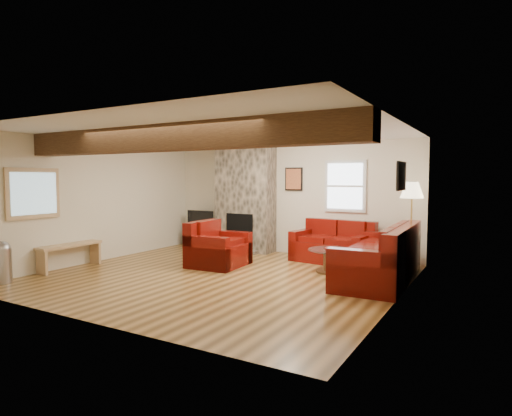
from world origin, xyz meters
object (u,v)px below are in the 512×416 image
(coffee_table, at_px, (332,261))
(floor_lamp, at_px, (412,195))
(armchair_red, at_px, (219,244))
(sofa_three, at_px, (379,253))
(television, at_px, (202,219))
(loveseat, at_px, (333,242))
(tv_cabinet, at_px, (202,237))

(coffee_table, height_order, floor_lamp, floor_lamp)
(armchair_red, distance_m, floor_lamp, 3.76)
(sofa_three, bearing_deg, floor_lamp, 162.05)
(armchair_red, relative_size, television, 1.39)
(loveseat, relative_size, coffee_table, 1.83)
(tv_cabinet, height_order, television, television)
(television, bearing_deg, loveseat, -4.83)
(sofa_three, bearing_deg, loveseat, -135.08)
(sofa_three, relative_size, coffee_table, 2.81)
(armchair_red, xyz_separation_m, floor_lamp, (3.34, 1.43, 0.97))
(sofa_three, xyz_separation_m, armchair_red, (-3.02, -0.33, -0.03))
(loveseat, bearing_deg, television, -177.87)
(armchair_red, bearing_deg, television, 41.09)
(tv_cabinet, bearing_deg, loveseat, -4.83)
(sofa_three, height_order, television, sofa_three)
(sofa_three, height_order, tv_cabinet, sofa_three)
(loveseat, bearing_deg, coffee_table, -64.05)
(armchair_red, height_order, television, television)
(sofa_three, bearing_deg, coffee_table, -105.75)
(coffee_table, bearing_deg, armchair_red, -165.16)
(loveseat, height_order, tv_cabinet, loveseat)
(sofa_three, distance_m, tv_cabinet, 4.99)
(coffee_table, bearing_deg, floor_lamp, 35.31)
(television, xyz_separation_m, floor_lamp, (5.09, -0.37, 0.72))
(sofa_three, height_order, coffee_table, sofa_three)
(sofa_three, xyz_separation_m, coffee_table, (-0.90, 0.23, -0.26))
(sofa_three, xyz_separation_m, loveseat, (-1.22, 1.16, -0.05))
(floor_lamp, bearing_deg, television, 175.89)
(loveseat, xyz_separation_m, armchair_red, (-1.80, -1.49, 0.02))
(coffee_table, bearing_deg, loveseat, 108.99)
(armchair_red, bearing_deg, tv_cabinet, 41.09)
(tv_cabinet, bearing_deg, television, 0.00)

